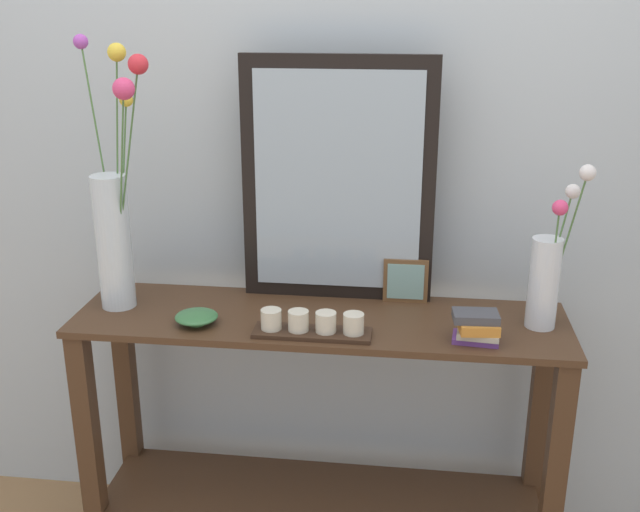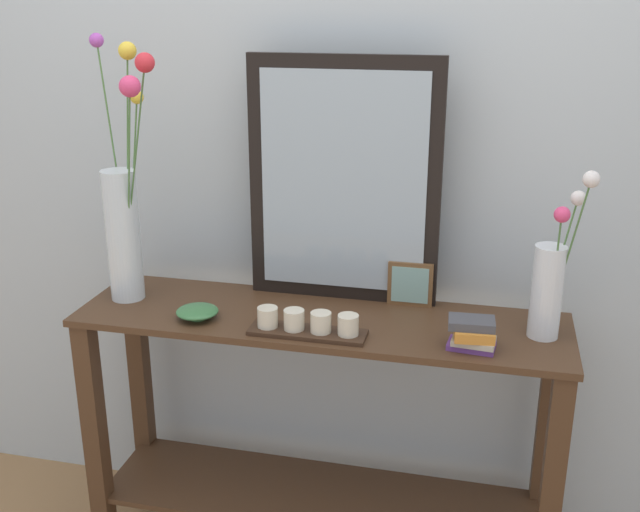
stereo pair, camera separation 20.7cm
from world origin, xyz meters
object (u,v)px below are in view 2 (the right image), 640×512
console_table (320,417)px  mirror_leaning (344,182)px  book_stack (473,334)px  vase_right (550,282)px  decorative_bowl (197,312)px  candle_tray (307,325)px  picture_frame_small (410,284)px  tall_vase_left (124,215)px

console_table → mirror_leaning: size_ratio=1.96×
console_table → book_stack: 0.57m
vase_right → decorative_bowl: size_ratio=3.88×
mirror_leaning → candle_tray: bearing=-97.6°
candle_tray → picture_frame_small: picture_frame_small is taller
console_table → picture_frame_small: picture_frame_small is taller
vase_right → candle_tray: bearing=-167.9°
console_table → decorative_bowl: (-0.33, -0.09, 0.35)m
tall_vase_left → picture_frame_small: 0.86m
mirror_leaning → decorative_bowl: (-0.37, -0.25, -0.33)m
tall_vase_left → book_stack: size_ratio=5.97×
console_table → book_stack: (0.43, -0.11, 0.37)m
candle_tray → vase_right: bearing=12.1°
console_table → mirror_leaning: (0.03, 0.16, 0.68)m
mirror_leaning → book_stack: (0.40, -0.27, -0.32)m
console_table → candle_tray: 0.37m
vase_right → candle_tray: 0.65m
picture_frame_small → book_stack: (0.19, -0.25, -0.03)m
picture_frame_small → decorative_bowl: size_ratio=1.11×
tall_vase_left → book_stack: bearing=-6.5°
picture_frame_small → book_stack: bearing=-52.5°
picture_frame_small → book_stack: picture_frame_small is taller
candle_tray → picture_frame_small: bearing=47.3°
book_stack → decorative_bowl: bearing=178.8°
mirror_leaning → tall_vase_left: bearing=-166.1°
decorative_bowl → vase_right: bearing=6.2°
console_table → picture_frame_small: 0.48m
vase_right → book_stack: size_ratio=3.62×
mirror_leaning → picture_frame_small: mirror_leaning is taller
mirror_leaning → book_stack: 0.57m
picture_frame_small → console_table: bearing=-149.2°
mirror_leaning → vase_right: 0.63m
tall_vase_left → candle_tray: tall_vase_left is taller
vase_right → console_table: bearing=-179.0°
book_stack → console_table: bearing=165.8°
console_table → decorative_bowl: bearing=-164.6°
picture_frame_small → book_stack: 0.32m
vase_right → decorative_bowl: 0.96m
vase_right → candle_tray: size_ratio=1.45×
picture_frame_small → candle_tray: bearing=-132.7°
console_table → picture_frame_small: size_ratio=10.55×
vase_right → book_stack: bearing=-147.3°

